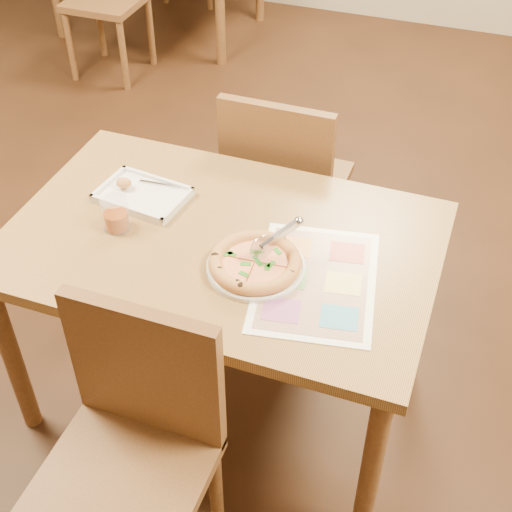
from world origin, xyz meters
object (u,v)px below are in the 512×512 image
(appetizer_tray, at_px, (141,195))
(glass_tumbler, at_px, (116,216))
(plate, at_px, (256,267))
(menu, at_px, (316,281))
(dining_table, at_px, (222,259))
(pizza, at_px, (255,262))
(pizza_cutter, at_px, (274,239))
(chair_far, at_px, (282,173))
(chair_near, at_px, (134,425))

(appetizer_tray, distance_m, glass_tumbler, 0.17)
(plate, height_order, menu, plate)
(glass_tumbler, height_order, menu, glass_tumbler)
(dining_table, xyz_separation_m, menu, (0.32, -0.08, 0.09))
(dining_table, relative_size, pizza, 4.88)
(pizza, bearing_deg, pizza_cutter, 50.09)
(chair_far, distance_m, pizza_cutter, 0.72)
(glass_tumbler, bearing_deg, chair_far, 64.52)
(pizza, bearing_deg, menu, 4.52)
(menu, bearing_deg, pizza_cutter, 165.76)
(pizza_cutter, bearing_deg, glass_tumbler, 130.57)
(plate, distance_m, appetizer_tray, 0.50)
(appetizer_tray, height_order, glass_tumbler, glass_tumbler)
(chair_far, xyz_separation_m, pizza, (0.15, -0.70, 0.18))
(glass_tumbler, relative_size, menu, 0.22)
(dining_table, distance_m, appetizer_tray, 0.35)
(glass_tumbler, bearing_deg, appetizer_tray, 90.46)
(dining_table, distance_m, menu, 0.35)
(pizza_cutter, bearing_deg, pizza, 179.30)
(dining_table, bearing_deg, chair_far, 90.00)
(plate, bearing_deg, pizza, -110.96)
(chair_near, xyz_separation_m, plate, (0.15, 0.51, 0.16))
(chair_near, height_order, menu, chair_near)
(pizza, bearing_deg, chair_far, 101.82)
(plate, bearing_deg, dining_table, 147.61)
(chair_far, distance_m, appetizer_tray, 0.61)
(dining_table, height_order, plate, plate)
(appetizer_tray, bearing_deg, chair_near, -65.72)
(dining_table, bearing_deg, chair_near, -90.00)
(chair_near, height_order, chair_far, same)
(pizza, bearing_deg, chair_near, -106.20)
(chair_near, bearing_deg, plate, 73.76)
(pizza, distance_m, pizza_cutter, 0.09)
(chair_far, relative_size, pizza, 1.76)
(plate, bearing_deg, appetizer_tray, 157.22)
(dining_table, xyz_separation_m, pizza, (0.15, -0.10, 0.11))
(chair_near, bearing_deg, pizza, 73.80)
(dining_table, height_order, pizza, pizza)
(chair_far, xyz_separation_m, glass_tumbler, (-0.32, -0.66, 0.20))
(pizza_cutter, distance_m, menu, 0.16)
(pizza, relative_size, glass_tumbler, 2.55)
(chair_near, relative_size, pizza_cutter, 3.50)
(pizza, xyz_separation_m, menu, (0.18, 0.01, -0.03))
(plate, relative_size, glass_tumbler, 2.72)
(appetizer_tray, xyz_separation_m, glass_tumbler, (0.00, -0.16, 0.04))
(dining_table, relative_size, menu, 2.78)
(plate, xyz_separation_m, pizza_cutter, (0.04, 0.04, 0.08))
(pizza, height_order, appetizer_tray, appetizer_tray)
(plate, bearing_deg, pizza_cutter, 48.74)
(chair_near, distance_m, appetizer_tray, 0.79)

